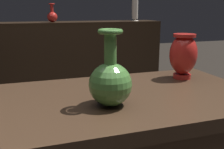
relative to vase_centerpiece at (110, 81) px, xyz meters
name	(u,v)px	position (x,y,z in m)	size (l,w,h in m)	color
back_display_shelf	(54,64)	(0.04, 2.29, -0.39)	(2.60, 0.40, 0.99)	black
vase_centerpiece	(110,81)	(0.00, 0.00, 0.00)	(0.15, 0.15, 0.27)	#477A38
vase_tall_behind	(183,55)	(0.45, 0.24, 0.03)	(0.13, 0.13, 0.22)	red
shelf_vase_far_right	(135,9)	(1.08, 2.30, 0.25)	(0.11, 0.11, 0.32)	silver
shelf_vase_center	(52,16)	(0.04, 2.24, 0.17)	(0.11, 0.11, 0.21)	red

